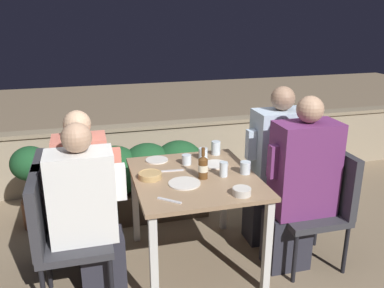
{
  "coord_description": "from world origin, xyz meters",
  "views": [
    {
      "loc": [
        -0.73,
        -2.62,
        1.9
      ],
      "look_at": [
        0.0,
        0.07,
        0.96
      ],
      "focal_mm": 38.0,
      "sensor_mm": 36.0,
      "label": 1
    }
  ],
  "objects_px": {
    "person_blue_shirt": "(275,166)",
    "beer_bottle": "(203,167)",
    "person_coral_top": "(88,191)",
    "person_purple_stripe": "(299,185)",
    "potted_plant": "(32,179)",
    "person_white_polo": "(89,213)",
    "chair_right_near": "(323,198)",
    "chair_left_far": "(59,206)",
    "chair_right_far": "(296,178)",
    "chair_left_near": "(57,229)"
  },
  "relations": [
    {
      "from": "person_purple_stripe",
      "to": "potted_plant",
      "type": "xyz_separation_m",
      "value": [
        -1.98,
        1.13,
        -0.2
      ]
    },
    {
      "from": "chair_left_near",
      "to": "chair_left_far",
      "type": "bearing_deg",
      "value": 89.36
    },
    {
      "from": "person_purple_stripe",
      "to": "chair_right_far",
      "type": "distance_m",
      "value": 0.46
    },
    {
      "from": "person_coral_top",
      "to": "beer_bottle",
      "type": "height_order",
      "value": "person_coral_top"
    },
    {
      "from": "chair_right_far",
      "to": "person_white_polo",
      "type": "bearing_deg",
      "value": -168.83
    },
    {
      "from": "chair_left_far",
      "to": "person_purple_stripe",
      "type": "height_order",
      "value": "person_purple_stripe"
    },
    {
      "from": "person_white_polo",
      "to": "person_coral_top",
      "type": "xyz_separation_m",
      "value": [
        0.0,
        0.33,
        0.0
      ]
    },
    {
      "from": "person_blue_shirt",
      "to": "beer_bottle",
      "type": "height_order",
      "value": "person_blue_shirt"
    },
    {
      "from": "potted_plant",
      "to": "beer_bottle",
      "type": "bearing_deg",
      "value": -37.59
    },
    {
      "from": "person_white_polo",
      "to": "chair_left_far",
      "type": "distance_m",
      "value": 0.4
    },
    {
      "from": "person_blue_shirt",
      "to": "beer_bottle",
      "type": "relative_size",
      "value": 5.74
    },
    {
      "from": "person_white_polo",
      "to": "chair_right_far",
      "type": "xyz_separation_m",
      "value": [
        1.71,
        0.34,
        -0.08
      ]
    },
    {
      "from": "chair_left_far",
      "to": "person_purple_stripe",
      "type": "bearing_deg",
      "value": -12.87
    },
    {
      "from": "chair_right_near",
      "to": "person_blue_shirt",
      "type": "bearing_deg",
      "value": 118.38
    },
    {
      "from": "person_coral_top",
      "to": "chair_right_far",
      "type": "height_order",
      "value": "person_coral_top"
    },
    {
      "from": "person_purple_stripe",
      "to": "beer_bottle",
      "type": "height_order",
      "value": "person_purple_stripe"
    },
    {
      "from": "person_purple_stripe",
      "to": "potted_plant",
      "type": "distance_m",
      "value": 2.29
    },
    {
      "from": "person_purple_stripe",
      "to": "potted_plant",
      "type": "relative_size",
      "value": 1.75
    },
    {
      "from": "person_coral_top",
      "to": "beer_bottle",
      "type": "bearing_deg",
      "value": -17.03
    },
    {
      "from": "person_white_polo",
      "to": "beer_bottle",
      "type": "distance_m",
      "value": 0.84
    },
    {
      "from": "person_purple_stripe",
      "to": "person_blue_shirt",
      "type": "distance_m",
      "value": 0.39
    },
    {
      "from": "person_blue_shirt",
      "to": "potted_plant",
      "type": "xyz_separation_m",
      "value": [
        -1.97,
        0.74,
        -0.2
      ]
    },
    {
      "from": "chair_left_near",
      "to": "person_coral_top",
      "type": "distance_m",
      "value": 0.41
    },
    {
      "from": "person_white_polo",
      "to": "person_coral_top",
      "type": "height_order",
      "value": "person_white_polo"
    },
    {
      "from": "person_white_polo",
      "to": "potted_plant",
      "type": "xyz_separation_m",
      "value": [
        -0.47,
        1.07,
        -0.15
      ]
    },
    {
      "from": "person_white_polo",
      "to": "person_blue_shirt",
      "type": "relative_size",
      "value": 0.93
    },
    {
      "from": "person_white_polo",
      "to": "person_coral_top",
      "type": "bearing_deg",
      "value": 89.32
    },
    {
      "from": "person_white_polo",
      "to": "chair_right_far",
      "type": "height_order",
      "value": "person_white_polo"
    },
    {
      "from": "chair_right_near",
      "to": "beer_bottle",
      "type": "distance_m",
      "value": 0.96
    },
    {
      "from": "chair_left_near",
      "to": "potted_plant",
      "type": "distance_m",
      "value": 1.11
    },
    {
      "from": "chair_right_near",
      "to": "person_purple_stripe",
      "type": "xyz_separation_m",
      "value": [
        -0.21,
        -0.0,
        0.13
      ]
    },
    {
      "from": "person_purple_stripe",
      "to": "potted_plant",
      "type": "height_order",
      "value": "person_purple_stripe"
    },
    {
      "from": "person_purple_stripe",
      "to": "chair_right_far",
      "type": "bearing_deg",
      "value": 62.8
    },
    {
      "from": "chair_left_far",
      "to": "beer_bottle",
      "type": "distance_m",
      "value": 1.09
    },
    {
      "from": "person_blue_shirt",
      "to": "person_coral_top",
      "type": "bearing_deg",
      "value": -179.93
    },
    {
      "from": "person_purple_stripe",
      "to": "chair_right_far",
      "type": "xyz_separation_m",
      "value": [
        0.2,
        0.39,
        -0.13
      ]
    },
    {
      "from": "chair_right_far",
      "to": "person_blue_shirt",
      "type": "bearing_deg",
      "value": 180.0
    },
    {
      "from": "person_coral_top",
      "to": "potted_plant",
      "type": "xyz_separation_m",
      "value": [
        -0.48,
        0.74,
        -0.16
      ]
    },
    {
      "from": "chair_left_near",
      "to": "potted_plant",
      "type": "height_order",
      "value": "chair_left_near"
    },
    {
      "from": "chair_left_far",
      "to": "person_coral_top",
      "type": "bearing_deg",
      "value": -0.0
    },
    {
      "from": "person_white_polo",
      "to": "chair_right_far",
      "type": "relative_size",
      "value": 1.36
    },
    {
      "from": "person_blue_shirt",
      "to": "chair_right_far",
      "type": "bearing_deg",
      "value": -0.0
    },
    {
      "from": "person_white_polo",
      "to": "chair_right_near",
      "type": "distance_m",
      "value": 1.71
    },
    {
      "from": "person_coral_top",
      "to": "person_blue_shirt",
      "type": "bearing_deg",
      "value": 0.07
    },
    {
      "from": "chair_left_near",
      "to": "chair_right_near",
      "type": "height_order",
      "value": "same"
    },
    {
      "from": "person_coral_top",
      "to": "chair_right_near",
      "type": "relative_size",
      "value": 1.36
    },
    {
      "from": "person_blue_shirt",
      "to": "beer_bottle",
      "type": "distance_m",
      "value": 0.75
    },
    {
      "from": "person_white_polo",
      "to": "person_blue_shirt",
      "type": "bearing_deg",
      "value": 12.67
    },
    {
      "from": "person_coral_top",
      "to": "chair_left_far",
      "type": "bearing_deg",
      "value": 180.0
    },
    {
      "from": "person_blue_shirt",
      "to": "person_white_polo",
      "type": "bearing_deg",
      "value": -167.33
    }
  ]
}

